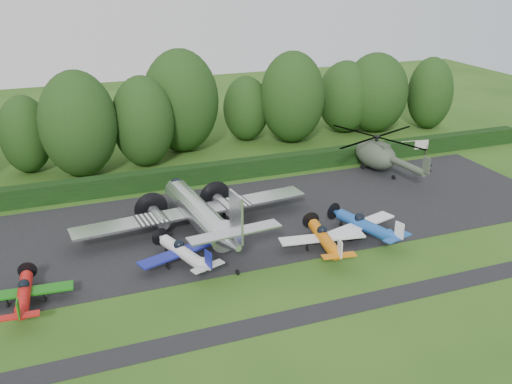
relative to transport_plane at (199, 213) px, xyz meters
name	(u,v)px	position (x,y,z in m)	size (l,w,h in m)	color
ground	(246,279)	(1.21, -8.96, -1.97)	(160.00, 160.00, 0.00)	#264914
apron	(210,226)	(1.21, 1.04, -1.97)	(70.00, 18.00, 0.01)	black
taxiway_verge	(275,322)	(1.21, -14.96, -1.97)	(70.00, 2.00, 0.00)	black
hedgerow	(181,185)	(1.21, 12.04, -1.97)	(90.00, 1.60, 2.00)	black
transport_plane	(199,213)	(0.00, 0.00, 0.00)	(22.04, 16.90, 7.06)	silver
light_plane_red	(24,293)	(-14.68, -6.93, -0.91)	(6.64, 6.98, 2.55)	#B61410
light_plane_white	(183,252)	(-2.72, -5.13, -0.81)	(7.24, 7.61, 2.78)	silver
light_plane_orange	(324,238)	(8.94, -6.92, -0.79)	(7.36, 7.73, 2.83)	orange
light_plane_blue	(365,225)	(13.39, -5.96, -0.75)	(7.61, 8.01, 2.93)	#1B4EA4
helicopter	(376,152)	(23.40, 8.63, 0.26)	(12.90, 15.11, 4.16)	#394334
sign_board	(415,146)	(30.60, 11.29, -0.59)	(3.63, 0.14, 2.04)	#3F3326
tree_1	(292,97)	(18.87, 22.41, 4.03)	(8.48, 8.48, 12.02)	black
tree_2	(78,124)	(-8.45, 18.96, 3.99)	(8.51, 8.51, 11.94)	black
tree_3	(143,122)	(-1.20, 19.84, 3.37)	(7.18, 7.18, 10.70)	black
tree_4	(25,134)	(-14.12, 22.17, 2.52)	(5.79, 5.79, 9.00)	black
tree_6	(430,93)	(39.89, 21.49, 3.12)	(6.35, 6.35, 10.20)	black
tree_7	(345,97)	(27.71, 24.09, 3.02)	(7.70, 7.70, 9.99)	black
tree_8	(246,109)	(13.44, 25.25, 2.35)	(6.09, 6.09, 8.66)	black
tree_9	(375,93)	(31.77, 22.93, 3.53)	(8.98, 8.98, 11.02)	black
tree_10	(181,101)	(4.29, 23.78, 4.46)	(9.44, 9.44, 12.87)	black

